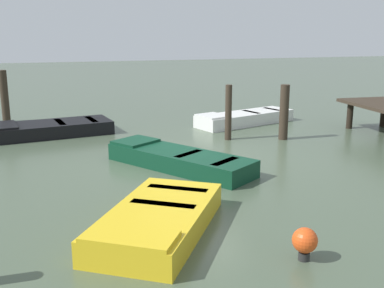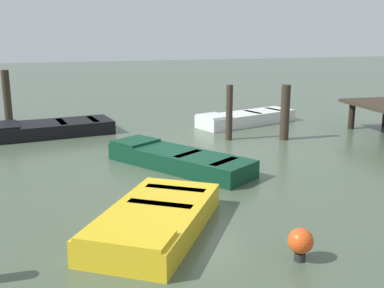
{
  "view_description": "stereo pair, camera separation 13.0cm",
  "coord_description": "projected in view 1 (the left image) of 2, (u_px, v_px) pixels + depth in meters",
  "views": [
    {
      "loc": [
        10.9,
        -3.46,
        3.13
      ],
      "look_at": [
        0.0,
        0.0,
        0.35
      ],
      "focal_mm": 43.47,
      "sensor_mm": 36.0,
      "label": 1
    },
    {
      "loc": [
        10.94,
        -3.33,
        3.13
      ],
      "look_at": [
        0.0,
        0.0,
        0.35
      ],
      "focal_mm": 43.47,
      "sensor_mm": 36.0,
      "label": 2
    }
  ],
  "objects": [
    {
      "name": "rowboat_yellow",
      "position": [
        158.0,
        220.0,
        7.38
      ],
      "size": [
        3.22,
        2.78,
        0.46
      ],
      "rotation": [
        0.0,
        0.0,
        5.7
      ],
      "color": "gold",
      "rests_on": "ground_plane"
    },
    {
      "name": "ground_plane",
      "position": [
        192.0,
        157.0,
        11.85
      ],
      "size": [
        80.0,
        80.0,
        0.0
      ],
      "primitive_type": "plane",
      "color": "#475642"
    },
    {
      "name": "marker_buoy",
      "position": [
        305.0,
        241.0,
        6.47
      ],
      "size": [
        0.36,
        0.36,
        0.48
      ],
      "color": "#262626",
      "rests_on": "ground_plane"
    },
    {
      "name": "mooring_piling_center",
      "position": [
        284.0,
        112.0,
        13.66
      ],
      "size": [
        0.27,
        0.27,
        1.62
      ],
      "primitive_type": "cylinder",
      "color": "#33281E",
      "rests_on": "ground_plane"
    },
    {
      "name": "rowboat_dark_green",
      "position": [
        178.0,
        159.0,
        10.9
      ],
      "size": [
        3.72,
        2.97,
        0.46
      ],
      "rotation": [
        0.0,
        0.0,
        3.72
      ],
      "color": "#0C3823",
      "rests_on": "ground_plane"
    },
    {
      "name": "mooring_piling_mid_right",
      "position": [
        228.0,
        113.0,
        13.61
      ],
      "size": [
        0.19,
        0.19,
        1.63
      ],
      "primitive_type": "cylinder",
      "color": "#33281E",
      "rests_on": "ground_plane"
    },
    {
      "name": "rowboat_white",
      "position": [
        244.0,
        118.0,
        16.06
      ],
      "size": [
        2.14,
        3.82,
        0.46
      ],
      "rotation": [
        0.0,
        0.0,
        5.02
      ],
      "color": "silver",
      "rests_on": "ground_plane"
    },
    {
      "name": "rowboat_black",
      "position": [
        50.0,
        128.0,
        14.31
      ],
      "size": [
        1.95,
        3.76,
        0.46
      ],
      "rotation": [
        0.0,
        0.0,
        4.86
      ],
      "color": "black",
      "rests_on": "ground_plane"
    },
    {
      "name": "mooring_piling_far_right",
      "position": [
        4.0,
        96.0,
        16.3
      ],
      "size": [
        0.27,
        0.27,
        1.82
      ],
      "primitive_type": "cylinder",
      "color": "#33281E",
      "rests_on": "ground_plane"
    }
  ]
}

